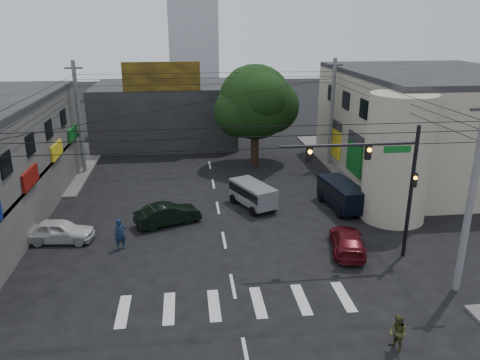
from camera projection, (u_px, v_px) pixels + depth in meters
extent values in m
plane|color=black|center=(227.00, 256.00, 25.28)|extent=(160.00, 160.00, 0.00)
cube|color=#514F4C|center=(0.00, 168.00, 40.19)|extent=(16.00, 16.00, 0.15)
cube|color=#514F4C|center=(399.00, 155.00, 44.16)|extent=(16.00, 16.00, 0.15)
cube|color=tan|center=(431.00, 125.00, 38.20)|extent=(14.00, 18.00, 8.00)
cylinder|color=tan|center=(397.00, 158.00, 28.97)|extent=(4.00, 4.00, 8.00)
cube|color=#232326|center=(166.00, 113.00, 48.31)|extent=(14.00, 10.00, 6.00)
cube|color=olive|center=(161.00, 77.00, 42.32)|extent=(7.00, 0.30, 2.60)
cylinder|color=black|center=(255.00, 140.00, 40.99)|extent=(0.70, 0.70, 4.40)
sphere|color=black|center=(255.00, 102.00, 39.93)|extent=(6.40, 6.40, 6.40)
cylinder|color=black|center=(411.00, 194.00, 24.23)|extent=(0.20, 0.20, 7.20)
cylinder|color=black|center=(349.00, 145.00, 22.97)|extent=(7.00, 0.14, 0.14)
cube|color=black|center=(368.00, 152.00, 23.21)|extent=(0.28, 0.22, 0.75)
cube|color=black|center=(309.00, 154.00, 22.88)|extent=(0.28, 0.22, 0.75)
sphere|color=orange|center=(370.00, 150.00, 23.03)|extent=(0.20, 0.20, 0.20)
sphere|color=orange|center=(310.00, 152.00, 22.70)|extent=(0.20, 0.20, 0.20)
cube|color=#0D5F1D|center=(397.00, 149.00, 23.34)|extent=(1.40, 0.06, 0.35)
cylinder|color=#59595B|center=(471.00, 199.00, 20.73)|extent=(0.32, 0.32, 9.20)
cylinder|color=#59595B|center=(79.00, 119.00, 37.68)|extent=(0.32, 0.32, 9.20)
cylinder|color=#59595B|center=(332.00, 113.00, 39.99)|extent=(0.32, 0.32, 9.20)
imported|color=black|center=(168.00, 214.00, 29.11)|extent=(4.20, 5.04, 1.34)
imported|color=silver|center=(60.00, 231.00, 26.81)|extent=(2.35, 4.21, 1.33)
imported|color=#510B12|center=(347.00, 241.00, 25.72)|extent=(3.53, 4.96, 1.23)
imported|color=#132343|center=(120.00, 234.00, 25.87)|extent=(0.94, 0.88, 1.78)
imported|color=#3C431F|center=(398.00, 333.00, 17.86)|extent=(1.06, 0.98, 1.54)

